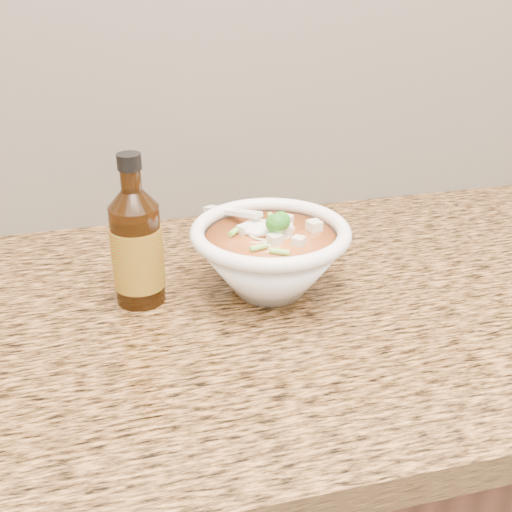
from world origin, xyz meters
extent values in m
cube|color=beige|center=(0.00, 1.99, 1.15)|extent=(4.00, 0.02, 0.50)
cube|color=#A26E3B|center=(0.00, 1.68, 0.88)|extent=(4.00, 0.68, 0.04)
cylinder|color=white|center=(-0.05, 1.70, 0.90)|extent=(0.09, 0.09, 0.01)
torus|color=white|center=(-0.05, 1.70, 0.99)|extent=(0.21, 0.21, 0.02)
torus|color=beige|center=(-0.06, 1.68, 0.98)|extent=(0.06, 0.06, 0.00)
torus|color=beige|center=(-0.05, 1.68, 0.98)|extent=(0.10, 0.10, 0.00)
torus|color=beige|center=(-0.05, 1.69, 0.98)|extent=(0.07, 0.07, 0.00)
torus|color=beige|center=(-0.05, 1.70, 0.98)|extent=(0.10, 0.10, 0.00)
torus|color=beige|center=(-0.04, 1.70, 0.97)|extent=(0.14, 0.14, 0.00)
torus|color=beige|center=(-0.06, 1.70, 0.97)|extent=(0.10, 0.10, 0.00)
torus|color=beige|center=(-0.07, 1.68, 0.97)|extent=(0.16, 0.16, 0.00)
torus|color=beige|center=(-0.05, 1.68, 0.97)|extent=(0.10, 0.10, 0.00)
cube|color=silver|center=(-0.02, 1.73, 0.99)|extent=(0.02, 0.02, 0.02)
cube|color=silver|center=(-0.03, 1.66, 0.99)|extent=(0.02, 0.02, 0.02)
cube|color=silver|center=(-0.05, 1.72, 0.99)|extent=(0.02, 0.02, 0.01)
cube|color=silver|center=(-0.04, 1.66, 0.99)|extent=(0.02, 0.02, 0.02)
cube|color=silver|center=(-0.04, 1.67, 0.99)|extent=(0.03, 0.03, 0.02)
cube|color=silver|center=(-0.04, 1.65, 0.99)|extent=(0.02, 0.02, 0.02)
ellipsoid|color=#196014|center=(-0.05, 1.69, 1.00)|extent=(0.04, 0.04, 0.04)
cylinder|color=#8DDA54|center=(-0.01, 1.66, 0.99)|extent=(0.02, 0.02, 0.01)
cylinder|color=#8DDA54|center=(-0.08, 1.69, 0.99)|extent=(0.02, 0.02, 0.01)
cylinder|color=#8DDA54|center=(-0.03, 1.72, 0.99)|extent=(0.02, 0.02, 0.01)
cylinder|color=#8DDA54|center=(-0.08, 1.68, 0.99)|extent=(0.02, 0.02, 0.01)
ellipsoid|color=white|center=(-0.06, 1.72, 0.99)|extent=(0.05, 0.05, 0.02)
cube|color=white|center=(-0.09, 1.77, 0.99)|extent=(0.07, 0.11, 0.03)
cylinder|color=#3B1D08|center=(-0.23, 1.72, 0.97)|extent=(0.07, 0.07, 0.13)
cylinder|color=#3B1D08|center=(-0.23, 1.72, 1.07)|extent=(0.03, 0.03, 0.03)
cylinder|color=black|center=(-0.23, 1.72, 1.09)|extent=(0.03, 0.03, 0.02)
cylinder|color=red|center=(-0.23, 1.72, 0.96)|extent=(0.07, 0.07, 0.08)
camera|label=1|loc=(-0.26, 0.95, 1.34)|focal=45.00mm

